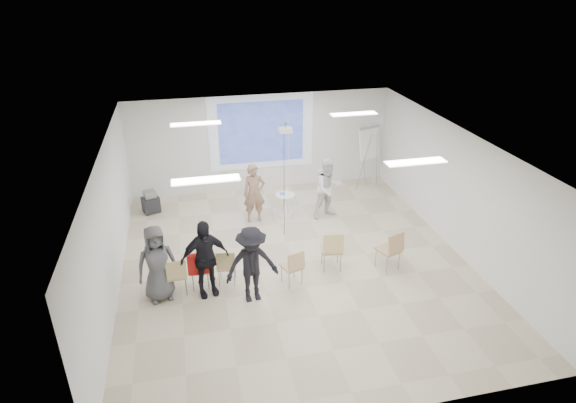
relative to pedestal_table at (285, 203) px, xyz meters
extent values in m
cube|color=beige|center=(-0.29, -2.47, -0.42)|extent=(8.00, 9.00, 0.10)
cube|color=white|center=(-0.29, -2.47, 2.68)|extent=(8.00, 9.00, 0.10)
cube|color=silver|center=(-0.29, 2.08, 1.13)|extent=(8.00, 0.10, 3.00)
cube|color=silver|center=(-4.34, -2.47, 1.13)|extent=(0.10, 9.00, 3.00)
cube|color=silver|center=(3.76, -2.47, 1.13)|extent=(0.10, 9.00, 3.00)
cube|color=silver|center=(-0.29, 2.01, 1.48)|extent=(3.20, 0.01, 2.30)
cube|color=#3148A6|center=(-0.29, 2.00, 1.48)|extent=(2.60, 0.01, 1.90)
cylinder|color=silver|center=(0.00, 0.00, -0.35)|extent=(0.40, 0.40, 0.04)
cylinder|color=white|center=(0.00, 0.00, -0.06)|extent=(0.11, 0.11, 0.58)
cylinder|color=white|center=(0.00, 0.00, 0.26)|extent=(0.54, 0.54, 0.04)
cube|color=silver|center=(0.05, -0.03, 0.28)|extent=(0.20, 0.16, 0.01)
cube|color=#4181C3|center=(-0.07, 0.05, 0.29)|extent=(0.13, 0.18, 0.01)
imported|color=#926E59|center=(-0.89, -0.13, 0.57)|extent=(0.70, 0.49, 1.88)
imported|color=white|center=(1.16, -0.32, 0.59)|extent=(1.08, 0.95, 1.91)
cube|color=white|center=(-0.71, 0.12, 0.87)|extent=(0.05, 0.13, 0.04)
cube|color=silver|center=(0.98, -0.07, 0.92)|extent=(0.07, 0.13, 0.04)
cube|color=tan|center=(-3.03, -3.03, 0.07)|extent=(0.43, 0.43, 0.04)
cube|color=tan|center=(-3.02, -3.22, 0.32)|extent=(0.42, 0.11, 0.39)
cylinder|color=#95969D|center=(-3.19, -3.20, -0.15)|extent=(0.02, 0.02, 0.43)
cylinder|color=gray|center=(-2.85, -3.19, -0.15)|extent=(0.02, 0.02, 0.43)
cylinder|color=gray|center=(-3.21, -2.87, -0.15)|extent=(0.02, 0.02, 0.43)
cylinder|color=gray|center=(-2.87, -2.85, -0.15)|extent=(0.02, 0.02, 0.43)
cube|color=tan|center=(-2.54, -2.91, 0.06)|extent=(0.40, 0.40, 0.04)
cube|color=tan|center=(-2.54, -3.11, 0.30)|extent=(0.40, 0.08, 0.39)
cylinder|color=gray|center=(-2.71, -3.08, -0.16)|extent=(0.02, 0.02, 0.42)
cylinder|color=#94989D|center=(-2.38, -3.08, -0.16)|extent=(0.02, 0.02, 0.42)
cylinder|color=gray|center=(-2.71, -2.75, -0.16)|extent=(0.02, 0.02, 0.42)
cylinder|color=gray|center=(-2.38, -2.75, -0.16)|extent=(0.02, 0.02, 0.42)
cube|color=tan|center=(-1.95, -2.90, 0.06)|extent=(0.47, 0.47, 0.04)
cube|color=tan|center=(-1.98, -3.08, 0.30)|extent=(0.41, 0.15, 0.39)
cylinder|color=gray|center=(-2.14, -3.03, -0.16)|extent=(0.02, 0.02, 0.42)
cylinder|color=#95989D|center=(-1.82, -3.09, -0.16)|extent=(0.02, 0.02, 0.42)
cylinder|color=gray|center=(-2.08, -2.70, -0.16)|extent=(0.02, 0.02, 0.42)
cylinder|color=gray|center=(-1.76, -2.76, -0.16)|extent=(0.02, 0.02, 0.42)
cube|color=tan|center=(-0.56, -3.24, 0.06)|extent=(0.51, 0.51, 0.04)
cube|color=tan|center=(-0.50, -3.43, 0.30)|extent=(0.41, 0.20, 0.39)
cylinder|color=#96989E|center=(-0.67, -3.45, -0.16)|extent=(0.03, 0.03, 0.42)
cylinder|color=#919399|center=(-0.36, -3.35, -0.16)|extent=(0.03, 0.03, 0.42)
cylinder|color=gray|center=(-0.77, -3.14, -0.16)|extent=(0.03, 0.03, 0.42)
cylinder|color=#909498|center=(-0.46, -3.04, -0.16)|extent=(0.03, 0.03, 0.42)
cube|color=tan|center=(0.47, -2.84, 0.12)|extent=(0.52, 0.52, 0.04)
cube|color=tan|center=(0.44, -3.06, 0.40)|extent=(0.47, 0.16, 0.44)
cylinder|color=gray|center=(0.26, -3.00, -0.13)|extent=(0.03, 0.03, 0.48)
cylinder|color=gray|center=(0.63, -3.05, -0.13)|extent=(0.03, 0.03, 0.48)
cylinder|color=gray|center=(0.32, -2.63, -0.13)|extent=(0.03, 0.03, 0.48)
cylinder|color=#93969B|center=(0.69, -2.68, -0.13)|extent=(0.03, 0.03, 0.48)
cube|color=tan|center=(1.74, -3.15, 0.13)|extent=(0.60, 0.60, 0.04)
cube|color=tan|center=(1.82, -3.36, 0.41)|extent=(0.47, 0.25, 0.44)
cylinder|color=gray|center=(1.63, -3.39, -0.13)|extent=(0.03, 0.03, 0.49)
cylinder|color=gray|center=(1.98, -3.26, -0.13)|extent=(0.03, 0.03, 0.49)
cylinder|color=#979A9F|center=(1.50, -3.04, -0.13)|extent=(0.03, 0.03, 0.49)
cylinder|color=#919399|center=(1.85, -2.91, -0.13)|extent=(0.03, 0.03, 0.49)
cube|color=#A81914|center=(-2.54, -3.13, 0.35)|extent=(0.49, 0.11, 0.47)
imported|color=black|center=(-1.95, -2.88, 0.09)|extent=(0.35, 0.28, 0.03)
imported|color=black|center=(-2.42, -3.21, 0.64)|extent=(1.29, 0.93, 2.01)
imported|color=black|center=(-1.49, -3.62, 0.60)|extent=(1.31, 0.80, 1.94)
imported|color=#505155|center=(-3.39, -3.14, 0.58)|extent=(1.04, 0.81, 1.90)
cylinder|color=gray|center=(2.75, 1.17, 0.56)|extent=(0.39, 0.12, 1.83)
cylinder|color=#94979C|center=(3.24, 1.32, 0.56)|extent=(0.28, 0.31, 1.83)
cylinder|color=gray|center=(2.89, 1.56, 0.56)|extent=(0.15, 0.40, 1.82)
cube|color=white|center=(2.96, 1.36, 1.13)|extent=(0.75, 0.42, 1.02)
cube|color=#969A9E|center=(2.94, 1.40, 1.59)|extent=(0.73, 0.28, 0.07)
cube|color=black|center=(-3.71, 1.02, -0.12)|extent=(0.55, 0.50, 0.45)
cube|color=gray|center=(-3.71, 1.02, 0.21)|extent=(0.39, 0.37, 0.20)
cylinder|color=black|center=(-3.83, 0.83, -0.34)|extent=(0.07, 0.07, 0.05)
cylinder|color=black|center=(-3.49, 0.96, -0.34)|extent=(0.07, 0.07, 0.05)
cylinder|color=black|center=(-3.92, 1.08, -0.34)|extent=(0.07, 0.07, 0.05)
cylinder|color=black|center=(-3.59, 1.21, -0.34)|extent=(0.07, 0.07, 0.05)
cube|color=white|center=(-0.19, -0.97, 2.45)|extent=(0.30, 0.25, 0.10)
cylinder|color=gray|center=(-0.19, -0.97, 2.56)|extent=(0.04, 0.04, 0.14)
cylinder|color=black|center=(-0.25, -1.05, 1.01)|extent=(0.01, 0.01, 2.77)
cylinder|color=white|center=(-0.15, -1.07, 1.01)|extent=(0.01, 0.01, 2.77)
cube|color=white|center=(-2.29, -0.47, 2.60)|extent=(1.20, 0.30, 0.02)
cube|color=white|center=(1.71, -0.47, 2.60)|extent=(1.20, 0.30, 0.02)
cube|color=white|center=(-2.29, -3.97, 2.60)|extent=(1.20, 0.30, 0.02)
cube|color=white|center=(1.71, -3.97, 2.60)|extent=(1.20, 0.30, 0.02)
camera|label=1|loc=(-2.59, -11.87, 5.94)|focal=30.00mm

